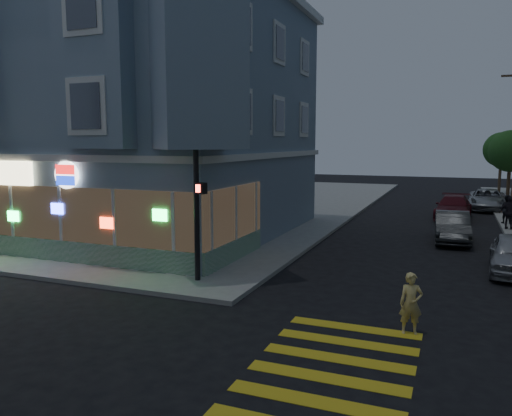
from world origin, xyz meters
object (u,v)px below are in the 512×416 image
Objects in this scene: street_tree_far at (501,150)px; parked_car_c at (453,207)px; pedestrian_b at (510,213)px; parked_car_b at (452,227)px; street_tree_near at (510,151)px; running_child at (411,303)px; traffic_signal at (194,166)px; pedestrian_a at (506,209)px; parked_car_d at (487,200)px.

street_tree_far is 1.10× the size of parked_car_c.
parked_car_b is at bearing 73.56° from pedestrian_b.
street_tree_near is at bearing 74.30° from parked_car_b.
street_tree_far is 3.55× the size of running_child.
traffic_signal reaches higher than street_tree_far.
street_tree_far is at bearing 91.44° from traffic_signal.
pedestrian_a reaches higher than parked_car_d.
street_tree_far reaches higher than pedestrian_a.
parked_car_b is at bearing -86.80° from parked_car_c.
street_tree_near is 28.78m from traffic_signal.
running_child is at bearing -96.93° from street_tree_far.
street_tree_near is at bearing 86.54° from traffic_signal.
pedestrian_a is (-0.90, -10.01, -3.00)m from street_tree_near.
pedestrian_a is 6.85m from parked_car_d.
running_child is at bearing -89.12° from parked_car_c.
pedestrian_a is 0.31× the size of parked_car_d.
parked_car_b is (-2.70, -3.83, -0.30)m from pedestrian_b.
running_child reaches higher than parked_car_c.
traffic_signal reaches higher than running_child.
running_child is 16.53m from pedestrian_b.
parked_car_d is at bearing 69.18° from running_child.
parked_car_b is 7.49m from parked_car_c.
traffic_signal is (-9.63, -23.35, 3.14)m from parked_car_d.
parked_car_d is at bearing -67.86° from pedestrian_a.
traffic_signal is at bearing 151.94° from running_child.
pedestrian_a is 19.66m from traffic_signal.
street_tree_near reaches higher than parked_car_c.
pedestrian_b reaches higher than pedestrian_a.
parked_car_d reaches higher than parked_car_b.
street_tree_far is 0.97× the size of traffic_signal.
running_child is at bearing -96.64° from parked_car_b.
parked_car_c is (-3.60, -8.39, -3.24)m from street_tree_near.
street_tree_near reaches higher than pedestrian_b.
street_tree_near is 8.00m from street_tree_far.
street_tree_far is 3.37× the size of pedestrian_a.
street_tree_far reaches higher than parked_car_b.
traffic_signal is at bearing -128.15° from parked_car_b.
parked_car_b is 0.88× the size of parked_car_c.
pedestrian_b reaches higher than running_child.
pedestrian_a is 3.16m from parked_car_c.
parked_car_c is at bearing 86.77° from traffic_signal.
parked_car_d is at bearing -67.40° from pedestrian_b.
traffic_signal is (-6.73, 1.66, 3.10)m from running_child.
running_child is 0.35× the size of parked_car_b.
pedestrian_a is at bearing -27.80° from parked_car_c.
street_tree_near is 12.43m from pedestrian_b.
pedestrian_b is 0.31× the size of traffic_signal.
running_child is 12.35m from parked_car_b.
street_tree_far is at bearing 78.50° from parked_car_b.
street_tree_near is 1.04× the size of parked_car_d.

